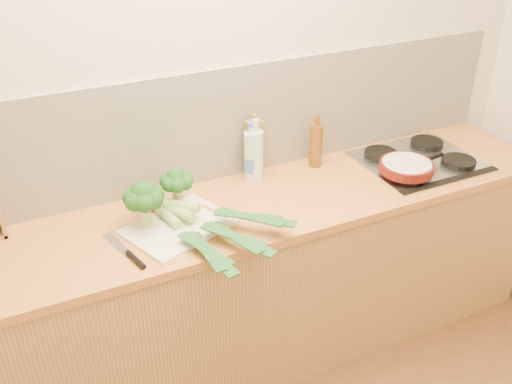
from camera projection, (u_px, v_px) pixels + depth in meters
room_shell at (209, 128)px, 2.61m from camera, size 3.50×3.50×3.50m
counter at (237, 287)px, 2.75m from camera, size 3.20×0.62×0.90m
gas_hob at (419, 160)px, 2.89m from camera, size 0.58×0.50×0.04m
chopping_board at (179, 226)px, 2.38m from camera, size 0.51×0.44×0.01m
broccoli_left at (144, 197)px, 2.31m from camera, size 0.17×0.17×0.21m
broccoli_right at (177, 181)px, 2.42m from camera, size 0.15×0.15×0.20m
leek_front at (179, 226)px, 2.34m from camera, size 0.18×0.67×0.04m
leek_mid at (191, 217)px, 2.36m from camera, size 0.35×0.65×0.04m
leek_back at (199, 208)px, 2.38m from camera, size 0.53×0.50×0.04m
chefs_knife at (131, 256)px, 2.20m from camera, size 0.10×0.31×0.02m
skillet at (407, 166)px, 2.73m from camera, size 0.38×0.26×0.04m
oil_tin at (254, 149)px, 2.70m from camera, size 0.08×0.05×0.32m
glass_bottle at (256, 155)px, 2.67m from camera, size 0.07×0.07×0.31m
amber_bottle at (316, 145)px, 2.81m from camera, size 0.06×0.06×0.27m
water_bottle at (252, 158)px, 2.69m from camera, size 0.08×0.08×0.28m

